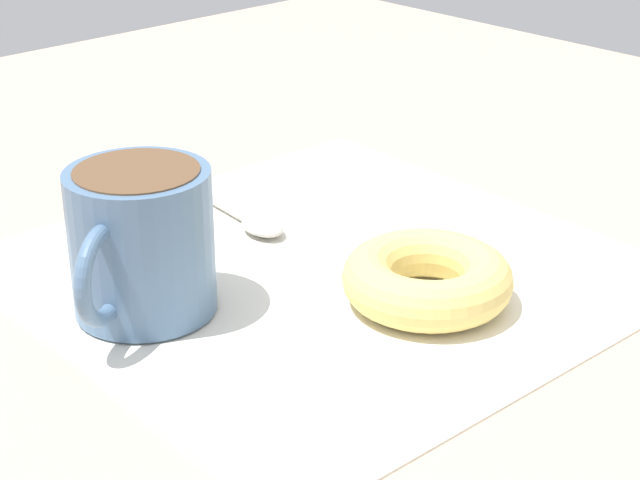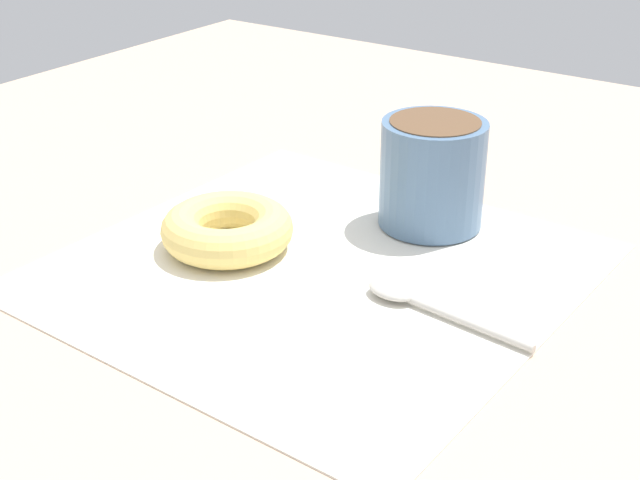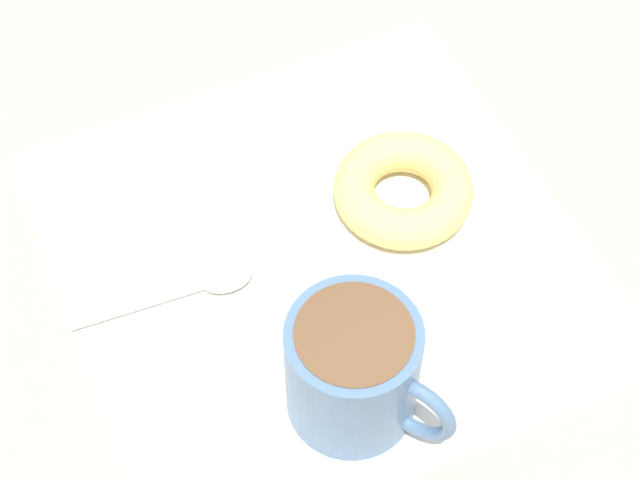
{
  "view_description": "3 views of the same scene",
  "coord_description": "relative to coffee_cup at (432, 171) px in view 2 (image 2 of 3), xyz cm",
  "views": [
    {
      "loc": [
        -45.08,
        41.65,
        30.2
      ],
      "look_at": [
        -1.09,
        0.34,
        2.3
      ],
      "focal_mm": 60.0,
      "sensor_mm": 36.0,
      "label": 1
    },
    {
      "loc": [
        32.1,
        -47.34,
        31.18
      ],
      "look_at": [
        -1.09,
        0.34,
        2.3
      ],
      "focal_mm": 50.0,
      "sensor_mm": 36.0,
      "label": 2
    },
    {
      "loc": [
        17.53,
        38.19,
        62.53
      ],
      "look_at": [
        -1.09,
        0.34,
        2.3
      ],
      "focal_mm": 60.0,
      "sensor_mm": 36.0,
      "label": 3
    }
  ],
  "objects": [
    {
      "name": "donut",
      "position": [
        -10.55,
        -12.76,
        -2.96
      ],
      "size": [
        10.11,
        10.11,
        3.02
      ],
      "primitive_type": "torus",
      "color": "#E5C66B",
      "rests_on": "napkin"
    },
    {
      "name": "ground_plane",
      "position": [
        -1.99,
        -11.47,
        -5.77
      ],
      "size": [
        120.0,
        120.0,
        2.0
      ],
      "primitive_type": "cube",
      "color": "tan"
    },
    {
      "name": "napkin",
      "position": [
        -3.08,
        -11.13,
        -4.62
      ],
      "size": [
        36.23,
        36.23,
        0.3
      ],
      "primitive_type": "cube",
      "rotation": [
        0.0,
        0.0,
        -0.03
      ],
      "color": "white",
      "rests_on": "ground_plane"
    },
    {
      "name": "coffee_cup",
      "position": [
        0.0,
        0.0,
        0.0
      ],
      "size": [
        8.47,
        10.74,
        8.67
      ],
      "color": "slate",
      "rests_on": "napkin"
    },
    {
      "name": "spoon",
      "position": [
        5.35,
        -12.26,
        -4.07
      ],
      "size": [
        12.83,
        2.75,
        0.9
      ],
      "color": "#B7B2A8",
      "rests_on": "napkin"
    }
  ]
}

